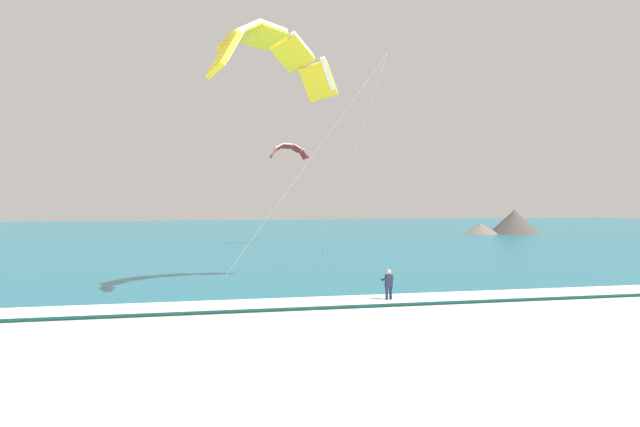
{
  "coord_description": "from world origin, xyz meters",
  "views": [
    {
      "loc": [
        -13.37,
        -14.0,
        4.99
      ],
      "look_at": [
        -6.35,
        16.73,
        4.3
      ],
      "focal_mm": 33.94,
      "sensor_mm": 36.0,
      "label": 1
    }
  ],
  "objects_px": {
    "kitesurfer": "(389,285)",
    "kite_primary": "(271,52)",
    "kite_distant": "(288,150)",
    "surfboard": "(389,304)"
  },
  "relations": [
    {
      "from": "surfboard",
      "to": "kite_primary",
      "type": "xyz_separation_m",
      "value": [
        -4.86,
        5.4,
        13.0
      ]
    },
    {
      "from": "kite_primary",
      "to": "kitesurfer",
      "type": "bearing_deg",
      "value": -47.92
    },
    {
      "from": "surfboard",
      "to": "kitesurfer",
      "type": "xyz_separation_m",
      "value": [
        -0.0,
        0.02,
        0.91
      ]
    },
    {
      "from": "kitesurfer",
      "to": "kite_primary",
      "type": "relative_size",
      "value": 0.13
    },
    {
      "from": "kite_distant",
      "to": "surfboard",
      "type": "bearing_deg",
      "value": -92.27
    },
    {
      "from": "kitesurfer",
      "to": "kite_distant",
      "type": "bearing_deg",
      "value": 87.72
    },
    {
      "from": "kitesurfer",
      "to": "kite_distant",
      "type": "height_order",
      "value": "kite_distant"
    },
    {
      "from": "kite_primary",
      "to": "kite_distant",
      "type": "height_order",
      "value": "kite_primary"
    },
    {
      "from": "kite_primary",
      "to": "surfboard",
      "type": "bearing_deg",
      "value": -48.01
    },
    {
      "from": "surfboard",
      "to": "kite_distant",
      "type": "bearing_deg",
      "value": 87.73
    }
  ]
}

